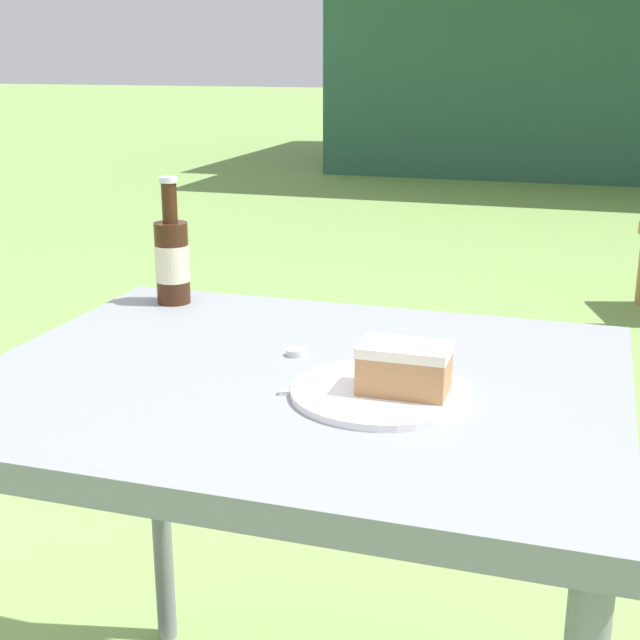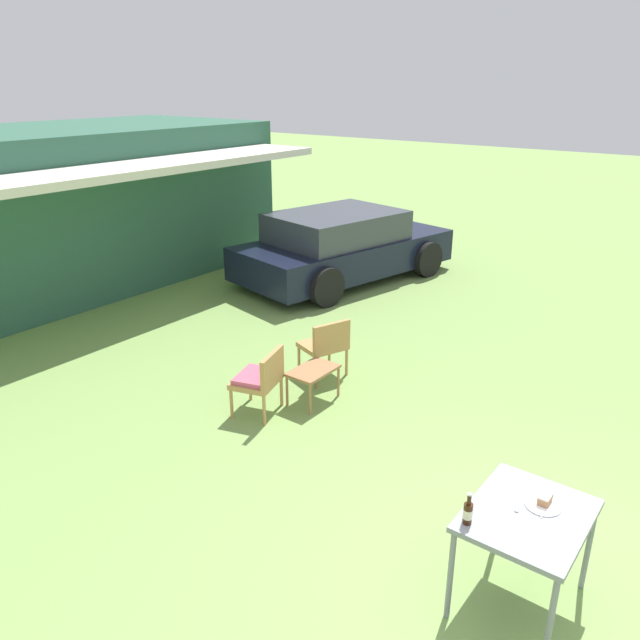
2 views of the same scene
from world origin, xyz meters
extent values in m
cube|color=gray|center=(0.00, 0.00, 0.74)|extent=(0.91, 0.74, 0.04)
cylinder|color=gray|center=(-0.41, 0.33, 0.36)|extent=(0.04, 0.04, 0.72)
cylinder|color=gray|center=(0.41, 0.33, 0.36)|extent=(0.04, 0.04, 0.72)
cylinder|color=white|center=(0.13, -0.05, 0.76)|extent=(0.24, 0.24, 0.01)
cube|color=#AD7A4C|center=(0.16, -0.05, 0.80)|extent=(0.12, 0.07, 0.05)
cube|color=silver|center=(0.16, -0.05, 0.83)|extent=(0.12, 0.07, 0.01)
cylinder|color=#381E0F|center=(-0.34, 0.29, 0.83)|extent=(0.06, 0.06, 0.15)
cylinder|color=#381E0F|center=(-0.34, 0.29, 0.94)|extent=(0.03, 0.03, 0.07)
cylinder|color=silver|center=(-0.34, 0.29, 0.98)|extent=(0.03, 0.03, 0.01)
cylinder|color=beige|center=(-0.34, 0.29, 0.83)|extent=(0.06, 0.06, 0.07)
cube|color=silver|center=(0.08, -0.06, 0.76)|extent=(0.17, 0.07, 0.01)
cylinder|color=silver|center=(-0.03, 0.07, 0.76)|extent=(0.03, 0.03, 0.01)
camera|label=1|loc=(0.38, -1.13, 1.20)|focal=50.00mm
camera|label=2|loc=(-3.54, -0.94, 3.45)|focal=35.00mm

